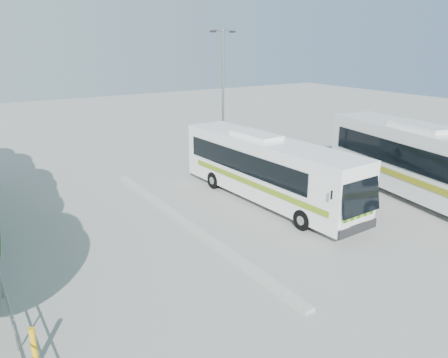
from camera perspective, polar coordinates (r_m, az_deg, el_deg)
ground at (r=19.36m, az=3.88°, el=-6.44°), size 100.00×100.00×0.00m
kerb_divider at (r=19.76m, az=-5.00°, el=-5.71°), size 0.40×16.00×0.15m
coach_main at (r=22.04m, az=5.70°, el=1.42°), size 2.86×11.66×3.21m
coach_adjacent at (r=23.93m, az=25.70°, el=1.65°), size 5.02×13.43×3.66m
lamppost at (r=29.27m, az=-0.13°, el=11.60°), size 2.11×0.64×8.69m
bollard at (r=12.66m, az=-23.56°, el=-19.48°), size 0.18×0.18×1.10m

